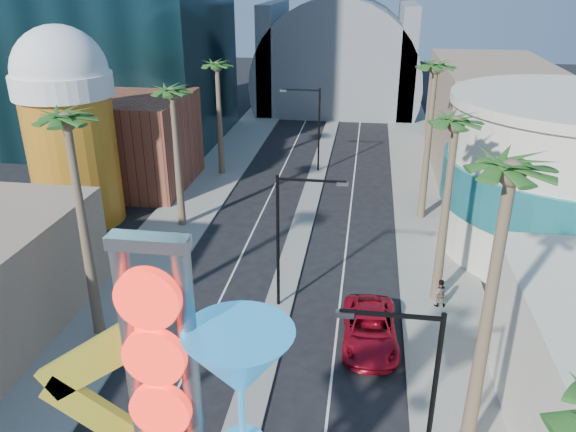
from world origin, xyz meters
name	(u,v)px	position (x,y,z in m)	size (l,w,h in m)	color
sidewalk_west	(196,200)	(-9.50, 35.00, 0.07)	(5.00, 100.00, 0.15)	gray
sidewalk_east	(426,213)	(9.50, 35.00, 0.07)	(5.00, 100.00, 0.15)	gray
median	(311,193)	(0.00, 38.00, 0.07)	(1.60, 84.00, 0.15)	gray
brick_filler_west	(131,142)	(-16.00, 38.00, 4.00)	(10.00, 10.00, 8.00)	brown
filler_east	(489,117)	(16.00, 48.00, 5.00)	(10.00, 20.00, 10.00)	#9B7C64
beer_mug	(68,120)	(-17.00, 30.00, 7.84)	(7.00, 7.00, 14.50)	#BB7B18
turquoise_building	(571,178)	(18.00, 30.00, 5.25)	(16.60, 16.60, 10.60)	beige
canopy	(338,77)	(0.00, 72.00, 4.31)	(22.00, 16.00, 22.00)	slate
neon_sign	(200,429)	(0.82, 2.96, 7.31)	(6.53, 2.60, 12.55)	gray
streetlight_0	(288,230)	(0.55, 20.00, 4.88)	(3.79, 0.25, 8.00)	black
streetlight_1	(313,122)	(-0.55, 44.00, 4.88)	(3.79, 0.25, 8.00)	black
streetlight_2	(419,393)	(6.72, 8.00, 4.83)	(3.45, 0.25, 8.00)	black
palm_1	(69,136)	(-9.00, 16.00, 10.82)	(2.40, 2.40, 12.70)	brown
palm_2	(172,101)	(-9.00, 30.00, 9.48)	(2.40, 2.40, 11.20)	brown
palm_3	(217,73)	(-9.00, 42.00, 9.48)	(2.40, 2.40, 11.20)	brown
palm_5	(508,195)	(9.00, 10.00, 11.27)	(2.40, 2.40, 13.20)	brown
palm_6	(455,136)	(9.00, 22.00, 9.93)	(2.40, 2.40, 11.70)	brown
palm_7	(435,78)	(9.00, 34.00, 10.82)	(2.40, 2.40, 12.70)	brown
red_pickup	(370,329)	(5.22, 17.24, 0.83)	(2.77, 6.01, 1.67)	#A50C1F
pedestrian_b	(439,293)	(9.08, 21.14, 0.99)	(0.81, 0.63, 1.67)	gray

